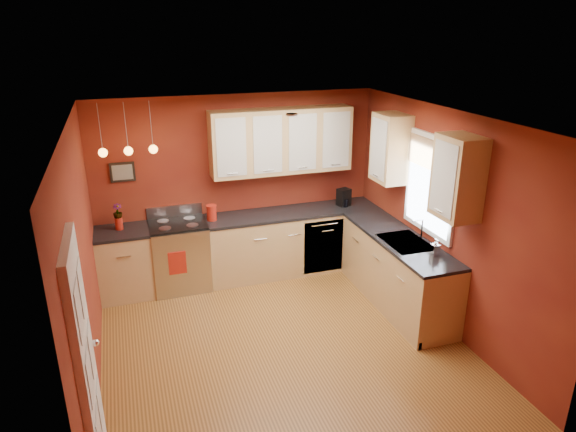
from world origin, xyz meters
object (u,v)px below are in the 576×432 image
object	(u,v)px
sink	(406,244)
red_canister	(212,213)
soap_pump	(435,247)
coffee_maker	(344,198)
gas_range	(180,255)

from	to	relation	value
sink	red_canister	world-z (taller)	sink
soap_pump	red_canister	bearing A→B (deg)	139.19
red_canister	coffee_maker	xyz separation A→B (m)	(1.98, -0.01, 0.01)
gas_range	coffee_maker	bearing A→B (deg)	-0.19
gas_range	coffee_maker	distance (m)	2.51
red_canister	coffee_maker	size ratio (longest dim) A/B	0.84
gas_range	soap_pump	size ratio (longest dim) A/B	5.49
sink	coffee_maker	world-z (taller)	sink
sink	coffee_maker	size ratio (longest dim) A/B	2.72
gas_range	coffee_maker	world-z (taller)	coffee_maker
coffee_maker	sink	bearing A→B (deg)	-99.47
coffee_maker	soap_pump	size ratio (longest dim) A/B	1.27
coffee_maker	soap_pump	distance (m)	1.97
sink	gas_range	bearing A→B (deg)	150.22
sink	soap_pump	distance (m)	0.48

